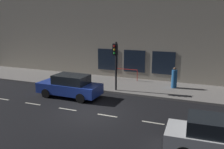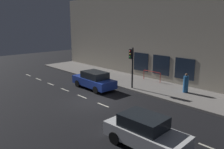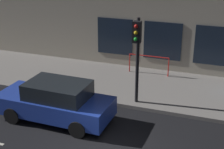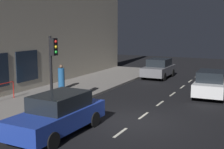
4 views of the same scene
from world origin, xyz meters
The scene contains 4 objects.
sidewalk centered at (6.25, 0.00, 0.07)m, with size 4.50×32.00×0.15m.
traffic_light centered at (4.33, 0.18, 2.62)m, with size 0.48×0.32×3.58m.
parked_car_2 centered at (2.16, 2.73, 0.79)m, with size 1.93×4.48×1.58m.
red_railing centered at (7.70, 0.48, 0.87)m, with size 0.05×2.05×0.97m.
Camera 3 is at (-8.02, -3.23, 6.52)m, focal length 54.51 mm.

